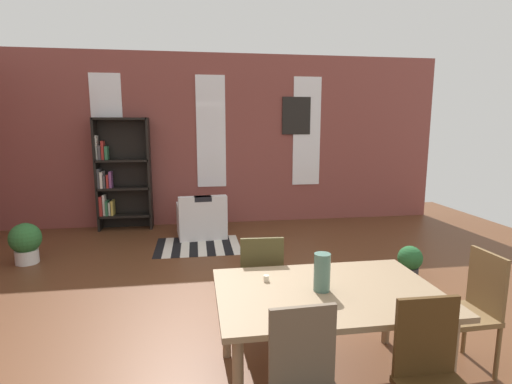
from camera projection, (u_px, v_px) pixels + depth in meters
ground_plane at (234, 335)px, 3.63m from camera, size 11.09×11.09×0.00m
back_wall_brick at (211, 140)px, 7.57m from camera, size 9.05×0.12×3.23m
window_pane_0 at (108, 132)px, 7.19m from camera, size 0.55×0.02×2.10m
window_pane_1 at (211, 132)px, 7.47m from camera, size 0.55×0.02×2.10m
window_pane_2 at (307, 132)px, 7.76m from camera, size 0.55×0.02×2.10m
dining_table at (328, 300)px, 2.87m from camera, size 1.62×1.08×0.73m
vase_on_table at (322, 272)px, 2.83m from camera, size 0.12×0.12×0.28m
tealight_candle_0 at (266, 278)px, 3.02m from camera, size 0.04×0.04×0.05m
dining_chair_head_right at (472, 307)px, 3.07m from camera, size 0.41×0.41×0.95m
dining_chair_far_left at (261, 281)px, 3.59m from camera, size 0.42×0.42×0.95m
dining_chair_near_right at (434, 379)px, 2.20m from camera, size 0.41×0.41×0.95m
bookshelf_tall at (119, 175)px, 7.18m from camera, size 0.96×0.31×2.04m
armchair_white at (201, 220)px, 6.83m from camera, size 0.88×0.88×0.75m
potted_plant_by_shelf at (26, 242)px, 5.46m from camera, size 0.42×0.42×0.57m
potted_plant_corner at (410, 261)px, 4.92m from camera, size 0.30×0.30×0.43m
striped_rug at (198, 246)px, 6.29m from camera, size 1.33×1.06×0.01m
framed_picture at (296, 116)px, 7.67m from camera, size 0.56×0.03×0.72m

